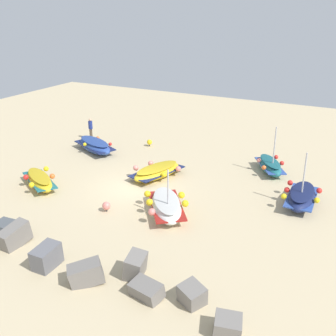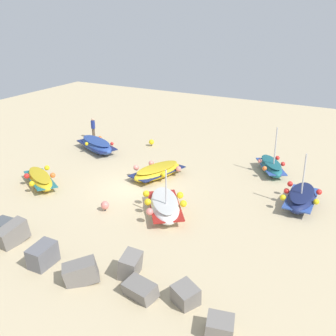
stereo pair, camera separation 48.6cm
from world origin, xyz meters
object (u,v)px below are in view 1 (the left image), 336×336
object	(u,v)px
mooring_buoy_0	(150,142)
mooring_buoy_1	(106,206)
fishing_boat_0	(157,171)
fishing_boat_2	(302,197)
fishing_boat_1	(95,145)
person_walking	(91,127)
fishing_boat_4	(166,205)
fishing_boat_5	(270,165)
fishing_boat_3	(40,180)

from	to	relation	value
mooring_buoy_0	mooring_buoy_1	bearing A→B (deg)	107.54
mooring_buoy_1	mooring_buoy_0	bearing A→B (deg)	-72.46
fishing_boat_0	mooring_buoy_0	world-z (taller)	fishing_boat_0
fishing_boat_0	mooring_buoy_1	size ratio (longest dim) A/B	7.27
fishing_boat_2	mooring_buoy_1	xyz separation A→B (m)	(8.79, 5.37, -0.16)
mooring_buoy_1	fishing_boat_1	bearing A→B (deg)	-49.94
fishing_boat_0	fishing_boat_1	xyz separation A→B (m)	(6.28, -2.10, 0.09)
fishing_boat_0	mooring_buoy_0	xyz separation A→B (m)	(3.36, -4.97, -0.06)
person_walking	fishing_boat_4	bearing A→B (deg)	135.13
fishing_boat_0	mooring_buoy_1	xyz separation A→B (m)	(0.15, 5.19, -0.06)
fishing_boat_2	fishing_boat_5	distance (m)	4.66
fishing_boat_2	person_walking	bearing A→B (deg)	73.99
fishing_boat_0	mooring_buoy_0	distance (m)	6.00
fishing_boat_5	mooring_buoy_0	xyz separation A→B (m)	(9.34, -0.97, -0.13)
fishing_boat_0	fishing_boat_2	size ratio (longest dim) A/B	1.16
fishing_boat_1	fishing_boat_2	distance (m)	15.05
mooring_buoy_0	fishing_boat_4	bearing A→B (deg)	124.13
fishing_boat_1	fishing_boat_3	distance (m)	6.52
mooring_buoy_0	mooring_buoy_1	xyz separation A→B (m)	(-3.21, 10.16, -0.00)
fishing_boat_0	fishing_boat_2	bearing A→B (deg)	107.34
person_walking	fishing_boat_2	bearing A→B (deg)	158.42
fishing_boat_0	fishing_boat_4	world-z (taller)	fishing_boat_4
person_walking	mooring_buoy_0	bearing A→B (deg)	179.60
person_walking	mooring_buoy_0	xyz separation A→B (m)	(-4.93, -0.64, -0.66)
fishing_boat_4	person_walking	xyz separation A→B (m)	(10.99, -8.30, 0.53)
fishing_boat_2	fishing_boat_3	size ratio (longest dim) A/B	0.96
fishing_boat_5	mooring_buoy_1	bearing A→B (deg)	114.05
fishing_boat_3	fishing_boat_1	bearing A→B (deg)	-51.91
fishing_boat_0	fishing_boat_2	xyz separation A→B (m)	(-8.64, -0.18, 0.09)
fishing_boat_0	mooring_buoy_0	size ratio (longest dim) A/B	7.44
fishing_boat_1	fishing_boat_0	bearing A→B (deg)	6.23
mooring_buoy_0	mooring_buoy_1	distance (m)	10.66
fishing_boat_2	fishing_boat_5	world-z (taller)	fishing_boat_5
mooring_buoy_1	fishing_boat_5	bearing A→B (deg)	-123.66
fishing_boat_0	fishing_boat_5	distance (m)	7.20
fishing_boat_0	fishing_boat_4	size ratio (longest dim) A/B	1.02
fishing_boat_4	fishing_boat_3	bearing A→B (deg)	56.95
fishing_boat_3	mooring_buoy_1	size ratio (longest dim) A/B	6.54
fishing_boat_2	mooring_buoy_0	bearing A→B (deg)	66.00
person_walking	mooring_buoy_1	bearing A→B (deg)	122.73
fishing_boat_0	fishing_boat_4	bearing A→B (deg)	50.36
fishing_boat_2	fishing_boat_3	xyz separation A→B (m)	(14.11, 4.54, -0.08)
fishing_boat_3	fishing_boat_4	xyz separation A→B (m)	(-8.16, -0.39, 0.06)
fishing_boat_1	mooring_buoy_0	xyz separation A→B (m)	(-2.92, -2.87, -0.15)
fishing_boat_0	mooring_buoy_1	bearing A→B (deg)	14.52
fishing_boat_3	person_walking	distance (m)	9.16
fishing_boat_5	person_walking	bearing A→B (deg)	56.41
fishing_boat_3	person_walking	bearing A→B (deg)	-41.10
fishing_boat_0	mooring_buoy_1	world-z (taller)	fishing_boat_0
fishing_boat_1	fishing_boat_3	size ratio (longest dim) A/B	1.15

